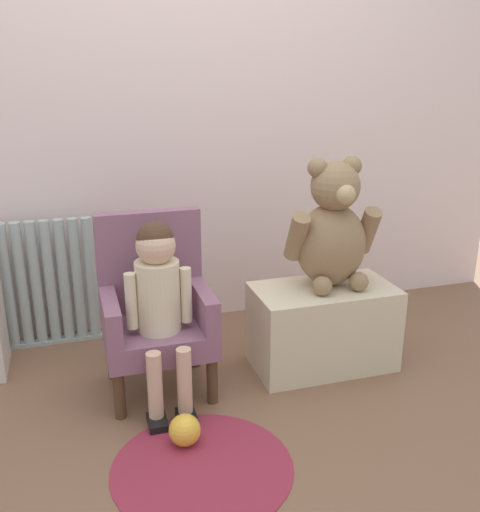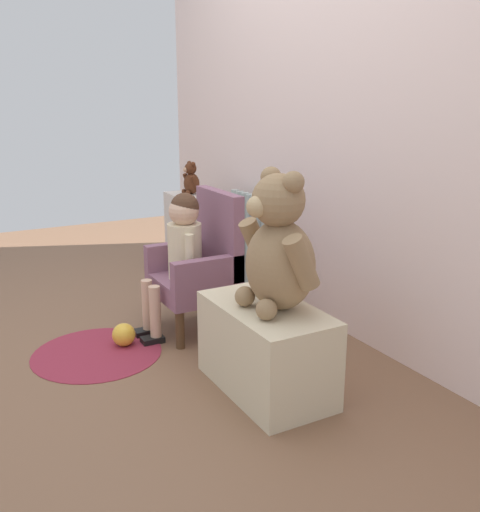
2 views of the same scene
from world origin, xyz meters
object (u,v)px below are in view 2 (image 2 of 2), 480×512
low_bench (266,348)px  toy_ball (124,335)px  child_armchair (201,266)px  child_figure (180,244)px  radiator (250,243)px  large_teddy_bear (279,249)px  small_teddy_bear (191,180)px  floor_rug (97,353)px  small_dresser (194,237)px

low_bench → toy_ball: size_ratio=5.37×
child_armchair → child_figure: bearing=-90.0°
child_armchair → low_bench: 0.74m
radiator → child_figure: bearing=-56.9°
child_figure → large_teddy_bear: large_teddy_bear is taller
child_armchair → large_teddy_bear: large_teddy_bear is taller
small_teddy_bear → floor_rug: size_ratio=0.34×
child_figure → low_bench: (0.72, 0.07, -0.29)m
floor_rug → small_teddy_bear: bearing=134.4°
large_teddy_bear → small_dresser: bearing=167.7°
radiator → small_dresser: radiator is taller
low_bench → small_dresser: bearing=166.4°
large_teddy_bear → floor_rug: size_ratio=0.91×
child_figure → low_bench: size_ratio=1.19×
child_armchair → toy_ball: child_armchair is taller
radiator → child_figure: (0.41, -0.63, 0.17)m
low_bench → small_teddy_bear: small_teddy_bear is taller
low_bench → floor_rug: size_ratio=1.00×
small_teddy_bear → low_bench: bearing=-13.3°
radiator → child_figure: size_ratio=0.84×
child_figure → low_bench: bearing=5.2°
small_dresser → low_bench: 1.57m
radiator → small_dresser: (-0.39, -0.20, -0.02)m
child_figure → toy_ball: bearing=-86.3°
low_bench → floor_rug: low_bench is taller
large_teddy_bear → small_teddy_bear: bearing=168.0°
small_teddy_bear → large_teddy_bear: bearing=-12.0°
toy_ball → small_teddy_bear: bearing=138.5°
radiator → large_teddy_bear: 1.32m
child_figure → toy_ball: (0.02, -0.32, -0.41)m
child_armchair → radiator: bearing=128.5°
low_bench → floor_rug: 0.87m
child_figure → floor_rug: size_ratio=1.19×
floor_rug → radiator: bearing=112.9°
toy_ball → child_figure: bearing=93.7°
floor_rug → large_teddy_bear: bearing=38.2°
small_dresser → low_bench: bearing=-13.6°
radiator → low_bench: radiator is taller
small_teddy_bear → floor_rug: (0.88, -0.89, -0.66)m
large_teddy_bear → toy_ball: bearing=-150.6°
child_armchair → child_figure: (0.00, -0.11, 0.13)m
child_figure → large_teddy_bear: (0.76, 0.09, 0.14)m
large_teddy_bear → toy_ball: (-0.74, -0.41, -0.55)m
child_figure → floor_rug: (0.05, -0.46, -0.47)m
child_armchair → floor_rug: (0.05, -0.58, -0.34)m
large_teddy_bear → small_teddy_bear: large_teddy_bear is taller
radiator → small_teddy_bear: small_teddy_bear is taller
floor_rug → toy_ball: bearing=101.1°
small_dresser → large_teddy_bear: size_ratio=1.02×
floor_rug → toy_ball: toy_ball is taller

